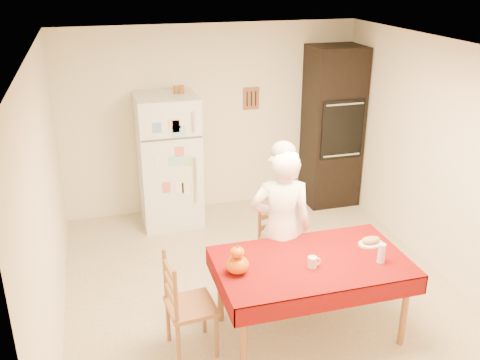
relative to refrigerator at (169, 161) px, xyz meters
name	(u,v)px	position (x,y,z in m)	size (l,w,h in m)	color
floor	(262,290)	(0.65, -1.88, -0.85)	(4.50, 4.50, 0.00)	tan
room_shell	(264,144)	(0.65, -1.88, 0.77)	(4.02, 4.52, 2.51)	beige
refrigerator	(169,161)	(0.00, 0.00, 0.00)	(0.75, 0.74, 1.70)	white
oven_cabinet	(332,127)	(2.28, 0.05, 0.25)	(0.70, 0.62, 2.20)	black
dining_table	(311,267)	(0.85, -2.65, -0.16)	(1.70, 1.00, 0.76)	brown
chair_far	(280,247)	(0.82, -1.92, -0.34)	(0.51, 0.50, 0.95)	brown
chair_left	(184,302)	(-0.30, -2.60, -0.34)	(0.44, 0.45, 0.95)	brown
seated_woman	(281,228)	(0.76, -2.11, -0.03)	(0.60, 0.39, 1.65)	white
coffee_mug	(312,262)	(0.81, -2.75, -0.04)	(0.08, 0.08, 0.10)	silver
pumpkin_lower	(237,265)	(0.17, -2.66, -0.01)	(0.20, 0.20, 0.15)	#CF5904
pumpkin_upper	(237,252)	(0.17, -2.66, 0.11)	(0.12, 0.12, 0.09)	#DB4A05
wine_glass	(381,253)	(1.43, -2.83, 0.00)	(0.07, 0.07, 0.18)	silver
bread_plate	(371,244)	(1.49, -2.53, -0.08)	(0.24, 0.24, 0.02)	white
bread_loaf	(371,240)	(1.49, -2.53, -0.04)	(0.18, 0.10, 0.06)	#A47A51
spice_jar_left	(175,90)	(0.13, 0.05, 0.90)	(0.05, 0.05, 0.10)	brown
spice_jar_mid	(180,89)	(0.19, 0.05, 0.90)	(0.05, 0.05, 0.10)	brown
spice_jar_right	(182,89)	(0.22, 0.05, 0.90)	(0.05, 0.05, 0.10)	#91521A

